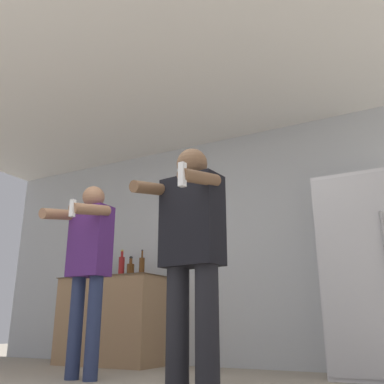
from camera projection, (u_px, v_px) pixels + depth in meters
The scene contains 11 objects.
wall_back at pixel (242, 244), 4.70m from camera, with size 7.00×0.06×2.55m.
ceiling_slab at pixel (184, 82), 3.95m from camera, with size 7.00×3.14×0.05m.
refrigerator at pixel (365, 275), 3.71m from camera, with size 0.66×0.69×1.68m.
counter at pixel (114, 320), 4.81m from camera, with size 1.22×0.67×0.94m.
bottle_clear_vodka at pixel (92, 271), 5.16m from camera, with size 0.09×0.09×0.26m.
bottle_dark_rum at pixel (142, 266), 4.84m from camera, with size 0.06×0.06×0.31m.
bottle_amber_bourbon at pixel (102, 269), 5.10m from camera, with size 0.08×0.08×0.31m.
bottle_green_wine at pixel (131, 269), 4.90m from camera, with size 0.09×0.09×0.24m.
bottle_short_whiskey at pixel (121, 266), 4.97m from camera, with size 0.07×0.07×0.33m.
person_woman_foreground at pixel (191, 250), 2.65m from camera, with size 0.49×0.52×1.55m.
person_man_side at pixel (88, 257), 3.68m from camera, with size 0.44×0.54×1.62m.
Camera 1 is at (1.69, -1.73, 0.43)m, focal length 40.00 mm.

